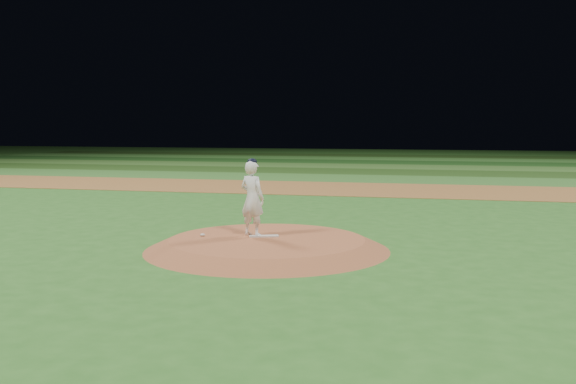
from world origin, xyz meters
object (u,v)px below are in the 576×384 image
at_px(rosin_bag, 203,235).
at_px(pitcher_on_mound, 252,198).
at_px(pitchers_mound, 267,244).
at_px(pitching_rubber, 264,236).

distance_m(rosin_bag, pitcher_on_mound, 1.43).
height_order(rosin_bag, pitcher_on_mound, pitcher_on_mound).
distance_m(pitchers_mound, pitcher_on_mound, 1.13).
bearing_deg(pitching_rubber, pitcher_on_mound, 146.36).
bearing_deg(pitcher_on_mound, pitchers_mound, -33.38).
bearing_deg(pitcher_on_mound, rosin_bag, -163.39).
distance_m(pitching_rubber, rosin_bag, 1.42).
height_order(pitching_rubber, rosin_bag, rosin_bag).
relative_size(pitchers_mound, pitcher_on_mound, 3.08).
bearing_deg(rosin_bag, pitching_rubber, 10.38).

